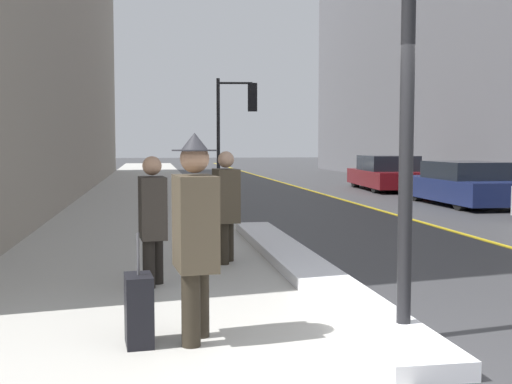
{
  "coord_description": "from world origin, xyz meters",
  "views": [
    {
      "loc": [
        -1.77,
        -4.33,
        1.67
      ],
      "look_at": [
        -0.4,
        4.0,
        1.05
      ],
      "focal_mm": 45.0,
      "sensor_mm": 36.0,
      "label": 1
    }
  ],
  "objects_px": {
    "pedestrian_nearside": "(195,229)",
    "parked_car_navy": "(463,185)",
    "traffic_light_near": "(239,111)",
    "pedestrian_trailing": "(153,215)",
    "rolling_suitcase": "(139,310)",
    "pedestrian_in_glasses": "(226,202)",
    "parked_car_maroon": "(387,174)"
  },
  "relations": [
    {
      "from": "pedestrian_nearside",
      "to": "pedestrian_trailing",
      "type": "xyz_separation_m",
      "value": [
        -0.35,
        2.22,
        -0.11
      ]
    },
    {
      "from": "pedestrian_trailing",
      "to": "rolling_suitcase",
      "type": "xyz_separation_m",
      "value": [
        -0.13,
        -2.24,
        -0.55
      ]
    },
    {
      "from": "pedestrian_nearside",
      "to": "pedestrian_trailing",
      "type": "distance_m",
      "value": 2.25
    },
    {
      "from": "pedestrian_in_glasses",
      "to": "pedestrian_trailing",
      "type": "bearing_deg",
      "value": -42.86
    },
    {
      "from": "pedestrian_in_glasses",
      "to": "traffic_light_near",
      "type": "bearing_deg",
      "value": 165.61
    },
    {
      "from": "pedestrian_nearside",
      "to": "pedestrian_in_glasses",
      "type": "xyz_separation_m",
      "value": [
        0.68,
        3.57,
        -0.09
      ]
    },
    {
      "from": "pedestrian_nearside",
      "to": "rolling_suitcase",
      "type": "xyz_separation_m",
      "value": [
        -0.47,
        -0.02,
        -0.67
      ]
    },
    {
      "from": "pedestrian_nearside",
      "to": "pedestrian_in_glasses",
      "type": "height_order",
      "value": "pedestrian_nearside"
    },
    {
      "from": "pedestrian_nearside",
      "to": "pedestrian_trailing",
      "type": "height_order",
      "value": "pedestrian_nearside"
    },
    {
      "from": "parked_car_navy",
      "to": "pedestrian_trailing",
      "type": "bearing_deg",
      "value": 137.25
    },
    {
      "from": "parked_car_maroon",
      "to": "rolling_suitcase",
      "type": "bearing_deg",
      "value": 157.78
    },
    {
      "from": "pedestrian_nearside",
      "to": "pedestrian_trailing",
      "type": "bearing_deg",
      "value": -176.77
    },
    {
      "from": "pedestrian_nearside",
      "to": "parked_car_navy",
      "type": "xyz_separation_m",
      "value": [
        8.22,
        11.28,
        -0.4
      ]
    },
    {
      "from": "traffic_light_near",
      "to": "pedestrian_nearside",
      "type": "relative_size",
      "value": 2.14
    },
    {
      "from": "traffic_light_near",
      "to": "parked_car_navy",
      "type": "distance_m",
      "value": 7.29
    },
    {
      "from": "traffic_light_near",
      "to": "parked_car_navy",
      "type": "bearing_deg",
      "value": -26.76
    },
    {
      "from": "pedestrian_nearside",
      "to": "parked_car_navy",
      "type": "distance_m",
      "value": 13.96
    },
    {
      "from": "pedestrian_trailing",
      "to": "parked_car_maroon",
      "type": "xyz_separation_m",
      "value": [
        8.64,
        15.14,
        -0.25
      ]
    },
    {
      "from": "traffic_light_near",
      "to": "pedestrian_in_glasses",
      "type": "xyz_separation_m",
      "value": [
        -1.79,
        -11.64,
        -1.87
      ]
    },
    {
      "from": "traffic_light_near",
      "to": "pedestrian_trailing",
      "type": "distance_m",
      "value": 13.42
    },
    {
      "from": "traffic_light_near",
      "to": "rolling_suitcase",
      "type": "xyz_separation_m",
      "value": [
        -2.94,
        -15.22,
        -2.44
      ]
    },
    {
      "from": "pedestrian_trailing",
      "to": "rolling_suitcase",
      "type": "height_order",
      "value": "pedestrian_trailing"
    },
    {
      "from": "traffic_light_near",
      "to": "pedestrian_nearside",
      "type": "height_order",
      "value": "traffic_light_near"
    },
    {
      "from": "pedestrian_nearside",
      "to": "rolling_suitcase",
      "type": "distance_m",
      "value": 0.82
    },
    {
      "from": "parked_car_navy",
      "to": "parked_car_maroon",
      "type": "height_order",
      "value": "parked_car_maroon"
    },
    {
      "from": "traffic_light_near",
      "to": "rolling_suitcase",
      "type": "distance_m",
      "value": 15.7
    },
    {
      "from": "parked_car_navy",
      "to": "traffic_light_near",
      "type": "bearing_deg",
      "value": 56.33
    },
    {
      "from": "pedestrian_trailing",
      "to": "pedestrian_in_glasses",
      "type": "relative_size",
      "value": 0.97
    },
    {
      "from": "rolling_suitcase",
      "to": "pedestrian_trailing",
      "type": "bearing_deg",
      "value": 171.18
    },
    {
      "from": "parked_car_maroon",
      "to": "pedestrian_trailing",
      "type": "bearing_deg",
      "value": 154.83
    },
    {
      "from": "traffic_light_near",
      "to": "pedestrian_in_glasses",
      "type": "relative_size",
      "value": 2.4
    },
    {
      "from": "pedestrian_nearside",
      "to": "parked_car_maroon",
      "type": "distance_m",
      "value": 19.25
    }
  ]
}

